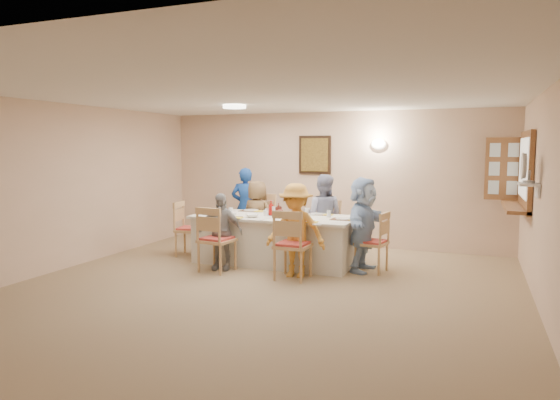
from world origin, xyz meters
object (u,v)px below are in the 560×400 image
at_px(condiment_ketchup, 271,208).
at_px(dining_table, 274,239).
at_px(diner_front_left, 221,231).
at_px(serving_hatch, 526,171).
at_px(chair_back_left, 260,222).
at_px(diner_back_right, 323,216).
at_px(chair_left_end, 190,228).
at_px(chair_back_right, 325,228).
at_px(chair_front_left, 217,239).
at_px(caregiver, 245,207).
at_px(desk_fan, 527,172).
at_px(diner_right_end, 363,224).
at_px(chair_right_end, 372,242).
at_px(chair_front_right, 293,244).
at_px(diner_back_left, 257,216).
at_px(diner_front_right, 296,230).

bearing_deg(condiment_ketchup, dining_table, -24.15).
bearing_deg(diner_front_left, serving_hatch, 9.51).
height_order(chair_back_left, diner_back_right, diner_back_right).
xyz_separation_m(chair_left_end, diner_back_right, (2.15, 0.68, 0.23)).
xyz_separation_m(chair_back_right, diner_back_right, (-0.00, -0.12, 0.22)).
relative_size(chair_back_right, chair_front_left, 0.96).
bearing_deg(caregiver, desk_fan, 144.11).
bearing_deg(chair_front_left, diner_right_end, -151.43).
bearing_deg(caregiver, chair_right_end, 141.74).
bearing_deg(dining_table, chair_front_left, -126.87).
height_order(caregiver, condiment_ketchup, caregiver).
bearing_deg(chair_back_right, chair_front_left, -117.60).
xyz_separation_m(chair_front_left, chair_front_right, (1.20, 0.00, 0.00)).
distance_m(desk_fan, diner_front_left, 4.22).
bearing_deg(diner_back_left, chair_left_end, 45.70).
bearing_deg(serving_hatch, chair_back_right, 178.20).
xyz_separation_m(chair_right_end, caregiver, (-2.60, 1.15, 0.28)).
relative_size(chair_front_right, diner_right_end, 0.70).
distance_m(diner_back_left, diner_front_left, 1.36).
bearing_deg(diner_back_right, chair_front_left, 46.94).
xyz_separation_m(diner_front_right, caregiver, (-1.65, 1.83, 0.06)).
bearing_deg(chair_front_left, chair_back_left, -83.04).
height_order(chair_back_left, diner_right_end, diner_right_end).
bearing_deg(condiment_ketchup, caregiver, 131.25).
relative_size(desk_fan, diner_front_left, 0.26).
bearing_deg(chair_back_left, chair_right_end, -20.49).
xyz_separation_m(diner_back_right, diner_right_end, (0.82, -0.68, 0.01)).
distance_m(chair_back_left, chair_back_right, 1.20).
bearing_deg(diner_right_end, chair_front_left, 118.97).
bearing_deg(serving_hatch, chair_right_end, -161.19).
distance_m(serving_hatch, chair_left_end, 5.32).
bearing_deg(chair_right_end, chair_front_left, -60.02).
height_order(serving_hatch, desk_fan, serving_hatch).
distance_m(dining_table, diner_back_right, 0.96).
bearing_deg(caregiver, condiment_ketchup, 116.85).
height_order(serving_hatch, diner_back_left, serving_hatch).
xyz_separation_m(chair_left_end, diner_front_right, (2.15, -0.68, 0.20)).
distance_m(dining_table, chair_back_left, 1.01).
bearing_deg(chair_back_left, chair_front_left, -90.08).
height_order(chair_right_end, diner_front_left, diner_front_left).
xyz_separation_m(desk_fan, diner_back_right, (-2.91, 1.32, -0.85)).
distance_m(desk_fan, caregiver, 4.97).
relative_size(chair_front_left, chair_right_end, 1.08).
bearing_deg(serving_hatch, diner_back_right, -179.53).
relative_size(diner_back_left, caregiver, 0.86).
height_order(diner_back_left, condiment_ketchup, diner_back_left).
height_order(diner_back_right, diner_front_right, diner_back_right).
xyz_separation_m(serving_hatch, chair_front_right, (-3.02, -1.51, -1.00)).
bearing_deg(diner_front_left, diner_back_right, 39.92).
relative_size(dining_table, condiment_ketchup, 10.89).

